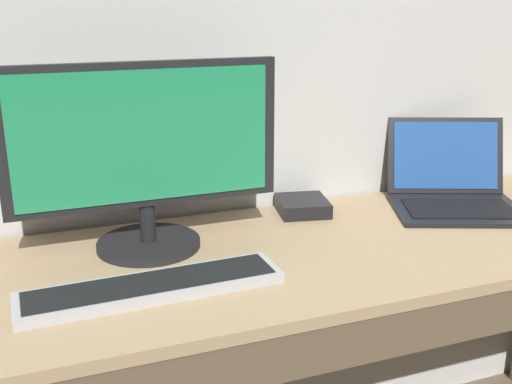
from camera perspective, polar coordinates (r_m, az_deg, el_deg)
The scene contains 5 objects.
desk at distance 1.44m, azimuth 5.48°, elevation -12.74°, with size 1.87×0.57×0.73m.
laptop_black at distance 1.68m, azimuth 17.81°, elevation 0.38°, with size 0.40×0.40×0.21m.
external_monitor at distance 1.29m, azimuth -10.31°, elevation 3.38°, with size 0.57×0.22×0.40m.
wired_keyboard at distance 1.16m, azimuth -9.61°, elevation -8.70°, with size 0.49×0.12×0.02m.
external_drive_box at distance 1.56m, azimuth 4.34°, elevation -1.28°, with size 0.12×0.13×0.04m, color black.
Camera 1 is at (-0.56, -1.12, 1.25)m, focal length 43.08 mm.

